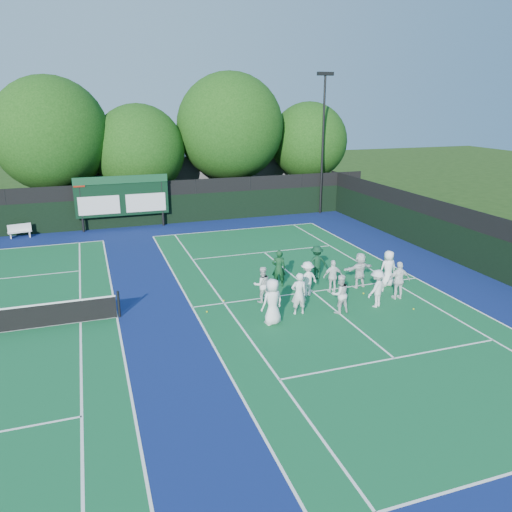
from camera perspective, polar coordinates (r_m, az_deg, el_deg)
name	(u,v)px	position (r m, az deg, el deg)	size (l,w,h in m)	color
ground	(322,300)	(21.75, 7.59, -5.00)	(120.00, 120.00, 0.00)	#1E3B10
court_apron	(180,309)	(20.88, -8.69, -6.02)	(34.00, 32.00, 0.01)	navy
near_court	(312,292)	(22.58, 6.47, -4.07)	(11.05, 23.85, 0.01)	#125B30
back_fence	(138,207)	(34.76, -13.35, 5.52)	(34.00, 0.08, 3.00)	black
divider_fence_right	(478,245)	(27.12, 24.07, 1.17)	(0.08, 32.00, 3.00)	black
scoreboard	(122,196)	(34.12, -15.07, 6.61)	(6.00, 0.21, 3.55)	black
clubhouse	(175,178)	(42.99, -9.21, 8.84)	(18.00, 6.00, 4.00)	#5E5D63
light_pole_right	(323,128)	(37.58, 7.70, 14.30)	(1.20, 0.30, 10.12)	black
bench	(20,230)	(34.44, -25.40, 2.66)	(1.41, 0.65, 0.86)	white
tree_b	(53,137)	(37.63, -22.14, 12.45)	(7.78, 7.78, 9.89)	black
tree_c	(141,153)	(37.89, -13.00, 11.44)	(6.58, 6.58, 8.05)	black
tree_d	(232,130)	(39.11, -2.78, 14.22)	(8.07, 8.07, 10.32)	black
tree_e	(310,143)	(41.49, 6.16, 12.71)	(6.15, 6.15, 8.15)	black
tennis_ball_0	(224,301)	(21.45, -3.71, -5.10)	(0.07, 0.07, 0.07)	gold
tennis_ball_1	(343,288)	(23.11, 9.86, -3.64)	(0.07, 0.07, 0.07)	gold
tennis_ball_2	(414,309)	(21.57, 17.56, -5.80)	(0.07, 0.07, 0.07)	gold
tennis_ball_3	(207,312)	(20.42, -5.62, -6.36)	(0.07, 0.07, 0.07)	gold
tennis_ball_5	(363,293)	(22.68, 12.18, -4.20)	(0.07, 0.07, 0.07)	gold
player_front_0	(272,302)	(19.01, 1.88, -5.25)	(0.89, 0.58, 1.83)	white
player_front_1	(299,294)	(19.95, 4.92, -4.31)	(0.64, 0.42, 1.75)	white
player_front_2	(340,294)	(20.31, 9.56, -4.29)	(0.79, 0.61, 1.62)	white
player_front_3	(377,288)	(21.20, 13.65, -3.63)	(1.04, 0.60, 1.61)	white
player_front_4	(399,280)	(22.25, 16.02, -2.70)	(0.99, 0.41, 1.69)	white
player_back_0	(262,284)	(21.09, 0.70, -3.27)	(0.76, 0.59, 1.57)	silver
player_back_1	(307,279)	(21.87, 5.87, -2.61)	(1.01, 0.58, 1.56)	white
player_back_2	(333,276)	(22.41, 8.78, -2.32)	(0.88, 0.37, 1.50)	white
player_back_3	(360,270)	(23.21, 11.77, -1.59)	(1.53, 0.49, 1.65)	white
player_back_4	(388,268)	(23.68, 14.87, -1.38)	(0.83, 0.54, 1.69)	white
coach_left	(279,268)	(22.83, 2.61, -1.42)	(0.64, 0.42, 1.75)	#0F3A1C
coach_right	(317,263)	(23.93, 6.94, -0.75)	(1.07, 0.61, 1.65)	#0E341E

